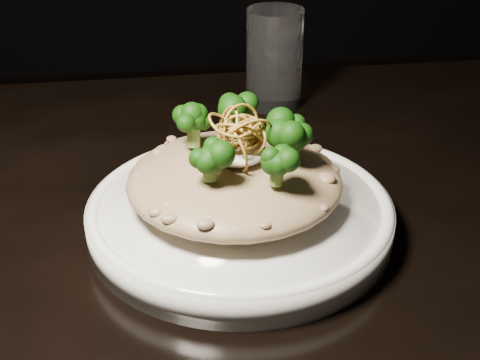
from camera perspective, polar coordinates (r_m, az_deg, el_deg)
table at (r=0.74m, az=7.06°, el=-7.48°), size 1.10×0.80×0.75m
plate at (r=0.64m, az=0.00°, el=-3.11°), size 0.29×0.29×0.03m
risotto at (r=0.63m, az=-0.47°, el=-0.02°), size 0.20×0.20×0.04m
broccoli at (r=0.60m, az=-0.17°, el=3.44°), size 0.12×0.12×0.04m
cheese at (r=0.61m, az=-0.33°, el=2.42°), size 0.06×0.06×0.02m
shallots at (r=0.59m, az=0.22°, el=4.36°), size 0.06×0.06×0.04m
drinking_glass at (r=0.90m, az=2.95°, el=10.31°), size 0.08×0.08×0.13m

